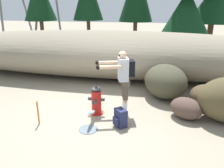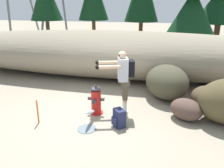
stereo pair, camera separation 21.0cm
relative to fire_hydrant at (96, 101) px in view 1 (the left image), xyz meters
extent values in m
cube|color=gray|center=(-0.12, -0.10, -0.38)|extent=(56.00, 56.00, 0.04)
ellipsoid|color=gray|center=(-0.12, 3.39, 0.52)|extent=(17.95, 3.20, 1.77)
cylinder|color=red|center=(0.00, 0.00, -0.34)|extent=(0.35, 0.35, 0.04)
cylinder|color=red|center=(0.00, 0.00, -0.02)|extent=(0.26, 0.26, 0.60)
ellipsoid|color=#333338|center=(0.00, 0.00, 0.33)|extent=(0.27, 0.27, 0.10)
cylinder|color=#333338|center=(0.00, 0.00, 0.40)|extent=(0.06, 0.06, 0.05)
cylinder|color=#333338|center=(-0.17, 0.00, 0.05)|extent=(0.09, 0.09, 0.09)
cylinder|color=#333338|center=(0.17, 0.00, 0.05)|extent=(0.09, 0.09, 0.09)
cylinder|color=#333338|center=(0.00, -0.17, 0.05)|extent=(0.11, 0.09, 0.11)
ellipsoid|color=silver|center=(0.00, -0.51, -0.08)|extent=(0.10, 0.71, 0.36)
cylinder|color=slate|center=(0.00, -0.84, -0.36)|extent=(0.45, 0.45, 0.01)
cube|color=beige|center=(0.70, 0.09, -0.32)|extent=(0.28, 0.17, 0.09)
cylinder|color=white|center=(0.76, 0.11, -0.15)|extent=(0.10, 0.10, 0.24)
cylinder|color=#DBAD89|center=(0.76, 0.11, 0.00)|extent=(0.10, 0.10, 0.08)
cylinder|color=brown|center=(0.76, 0.11, 0.25)|extent=(0.13, 0.13, 0.41)
cube|color=beige|center=(0.64, 0.29, -0.32)|extent=(0.28, 0.17, 0.09)
cylinder|color=white|center=(0.70, 0.30, -0.15)|extent=(0.10, 0.10, 0.24)
cylinder|color=#DBAD89|center=(0.70, 0.30, 0.00)|extent=(0.10, 0.10, 0.08)
cylinder|color=brown|center=(0.70, 0.30, 0.25)|extent=(0.13, 0.13, 0.41)
cube|color=brown|center=(0.73, 0.21, 0.50)|extent=(0.28, 0.36, 0.16)
cube|color=#B7BCC6|center=(0.67, 0.19, 0.84)|extent=(0.33, 0.41, 0.58)
cube|color=black|center=(0.86, 0.24, 0.87)|extent=(0.23, 0.31, 0.40)
sphere|color=#DBAD89|center=(0.65, 0.18, 1.21)|extent=(0.20, 0.20, 0.20)
cube|color=black|center=(0.57, 0.16, 1.21)|extent=(0.06, 0.15, 0.04)
cylinder|color=#DBAD89|center=(0.37, -0.12, 0.97)|extent=(0.58, 0.24, 0.09)
sphere|color=black|center=(0.11, -0.19, 0.97)|extent=(0.11, 0.11, 0.11)
cylinder|color=#DBAD89|center=(0.25, 0.30, 0.97)|extent=(0.58, 0.24, 0.09)
sphere|color=black|center=(-0.01, 0.23, 0.97)|extent=(0.11, 0.11, 0.11)
cube|color=#23284C|center=(0.72, -0.55, -0.14)|extent=(0.34, 0.36, 0.44)
cube|color=#23284C|center=(0.62, -0.63, -0.21)|extent=(0.18, 0.20, 0.20)
torus|color=black|center=(0.72, -0.55, 0.10)|extent=(0.10, 0.10, 0.02)
cube|color=black|center=(0.86, -0.54, -0.14)|extent=(0.05, 0.06, 0.37)
cube|color=black|center=(0.76, -0.41, -0.14)|extent=(0.05, 0.06, 0.37)
ellipsoid|color=#42402F|center=(1.83, 1.49, 0.15)|extent=(1.64, 1.83, 1.03)
ellipsoid|color=#4B3B28|center=(2.95, 1.03, -0.06)|extent=(1.28, 1.29, 0.60)
ellipsoid|color=#503C33|center=(2.30, 0.16, -0.10)|extent=(1.06, 1.03, 0.53)
cylinder|color=#47331E|center=(-5.46, 8.42, 0.49)|extent=(0.23, 0.23, 1.71)
cylinder|color=#47331E|center=(-2.62, 8.96, 0.50)|extent=(0.22, 0.22, 1.73)
cylinder|color=#47331E|center=(0.15, 10.83, 0.40)|extent=(0.27, 0.27, 1.54)
cylinder|color=#47331E|center=(3.02, 7.77, 0.15)|extent=(0.32, 0.32, 1.02)
cone|color=#0F3319|center=(3.02, 7.77, 1.86)|extent=(2.66, 2.66, 2.42)
cylinder|color=#47331E|center=(4.96, 10.59, 0.40)|extent=(0.36, 0.36, 1.54)
cone|color=#0F3319|center=(4.96, 10.59, 2.32)|extent=(2.97, 2.97, 2.30)
cylinder|color=#E55914|center=(-1.25, -0.79, -0.06)|extent=(0.04, 0.04, 0.60)
camera|label=1|loc=(1.36, -5.46, 2.47)|focal=37.46mm
camera|label=2|loc=(1.57, -5.42, 2.47)|focal=37.46mm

